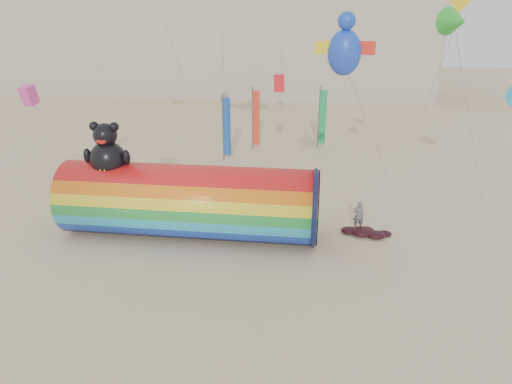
# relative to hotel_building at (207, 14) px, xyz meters

# --- Properties ---
(ground) EXTENTS (160.00, 160.00, 0.00)m
(ground) POSITION_rel_hotel_building_xyz_m (12.00, -45.95, -10.31)
(ground) COLOR #CCB58C
(ground) RESTS_ON ground
(hotel_building) EXTENTS (60.40, 15.40, 20.60)m
(hotel_building) POSITION_rel_hotel_building_xyz_m (0.00, 0.00, 0.00)
(hotel_building) COLOR #B7AD99
(hotel_building) RESTS_ON ground
(windsock_assembly) EXTENTS (12.99, 3.96, 5.99)m
(windsock_assembly) POSITION_rel_hotel_building_xyz_m (9.12, -44.89, -8.32)
(windsock_assembly) COLOR red
(windsock_assembly) RESTS_ON ground
(kite_handler) EXTENTS (0.62, 0.44, 1.57)m
(kite_handler) POSITION_rel_hotel_building_xyz_m (17.85, -43.05, -9.52)
(kite_handler) COLOR slate
(kite_handler) RESTS_ON ground
(fabric_bundle) EXTENTS (2.62, 1.35, 0.41)m
(fabric_bundle) POSITION_rel_hotel_building_xyz_m (18.19, -43.82, -10.14)
(fabric_bundle) COLOR #3A0A13
(fabric_bundle) RESTS_ON ground
(festival_banners) EXTENTS (7.89, 4.35, 5.20)m
(festival_banners) POSITION_rel_hotel_building_xyz_m (11.65, -29.71, -7.67)
(festival_banners) COLOR #59595E
(festival_banners) RESTS_ON ground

